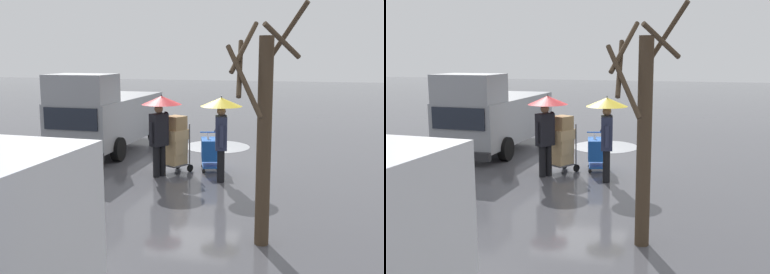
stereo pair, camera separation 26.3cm
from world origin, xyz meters
TOP-DOWN VIEW (x-y plane):
  - ground_plane at (0.00, 0.00)m, footprint 90.00×90.00m
  - slush_patch_near_cluster at (-0.10, -2.57)m, footprint 2.31×2.31m
  - cargo_van_parked_right at (3.25, -0.91)m, footprint 2.27×5.38m
  - shopping_cart_vendor at (-0.69, 0.76)m, footprint 0.76×0.94m
  - hand_dolly_boxes at (0.16, 1.23)m, footprint 0.77×0.85m
  - pedestrian_pink_side at (-1.18, 1.75)m, footprint 1.04×1.04m
  - pedestrian_black_side at (0.43, 1.72)m, footprint 1.04×1.04m
  - bare_tree_near at (-2.68, 5.47)m, footprint 1.31×1.31m

SIDE VIEW (x-z plane):
  - ground_plane at x=0.00m, z-range 0.00..0.00m
  - slush_patch_near_cluster at x=-0.10m, z-range 0.00..0.01m
  - shopping_cart_vendor at x=-0.69m, z-range 0.05..1.09m
  - hand_dolly_boxes at x=0.16m, z-range 0.09..1.63m
  - cargo_van_parked_right at x=3.25m, z-range -0.12..2.48m
  - pedestrian_pink_side at x=-1.18m, z-range 0.51..2.66m
  - pedestrian_black_side at x=0.43m, z-range 0.51..2.66m
  - bare_tree_near at x=-2.68m, z-range -0.04..3.94m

